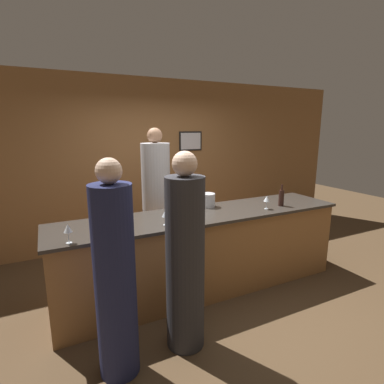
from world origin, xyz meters
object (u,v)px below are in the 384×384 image
at_px(guest_0, 115,279).
at_px(ice_bucket, 208,200).
at_px(guest_1, 185,260).
at_px(wine_bottle_0, 281,197).
at_px(bartender, 156,205).

distance_m(guest_0, ice_bucket, 1.82).
distance_m(guest_1, ice_bucket, 1.33).
height_order(guest_1, wine_bottle_0, guest_1).
relative_size(wine_bottle_0, ice_bucket, 1.48).
distance_m(guest_1, wine_bottle_0, 1.82).
xyz_separation_m(guest_0, wine_bottle_0, (2.31, 0.70, 0.27)).
relative_size(guest_1, wine_bottle_0, 6.33).
xyz_separation_m(guest_0, ice_bucket, (1.43, 1.09, 0.24)).
xyz_separation_m(bartender, guest_0, (-0.95, -1.70, -0.09)).
distance_m(bartender, wine_bottle_0, 1.70).
height_order(guest_1, ice_bucket, guest_1).
distance_m(guest_0, guest_1, 0.63).
xyz_separation_m(bartender, guest_1, (-0.32, -1.65, -0.08)).
relative_size(guest_0, guest_1, 0.99).
relative_size(bartender, ice_bucket, 10.33).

